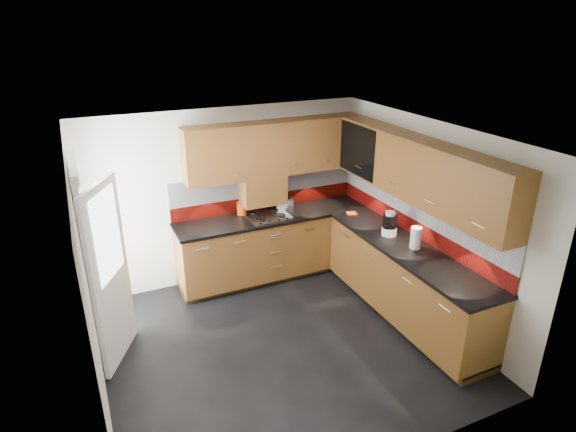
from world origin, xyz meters
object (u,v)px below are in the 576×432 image
toaster (285,204)px  gas_hob (268,216)px  utensil_pot (242,207)px  food_processor (390,225)px

toaster → gas_hob: bearing=-156.8°
utensil_pot → food_processor: size_ratio=1.54×
gas_hob → food_processor: (1.15, -1.18, 0.13)m
gas_hob → food_processor: bearing=-45.9°
utensil_pot → food_processor: (1.44, -1.41, 0.04)m
gas_hob → toaster: size_ratio=2.05×
gas_hob → utensil_pot: size_ratio=1.17×
utensil_pot → toaster: bearing=-9.3°
toaster → food_processor: 1.56m
gas_hob → toaster: bearing=23.2°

